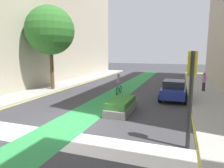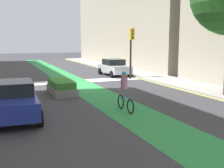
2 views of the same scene
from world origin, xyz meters
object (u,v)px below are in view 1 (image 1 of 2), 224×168
cyclist_in_lane (119,83)px  median_planter (121,106)px  traffic_signal_near_right (191,81)px  street_tree_near (50,31)px  car_blue_right_far (174,90)px  pedestrian_sidewalk_right_a (204,82)px

cyclist_in_lane → median_planter: 5.68m
traffic_signal_near_right → median_planter: 5.81m
street_tree_near → median_planter: street_tree_near is taller
cyclist_in_lane → street_tree_near: bearing=-175.6°
cyclist_in_lane → median_planter: (1.85, -5.34, -0.57)m
cyclist_in_lane → median_planter: size_ratio=0.58×
car_blue_right_far → cyclist_in_lane: bearing=172.8°
traffic_signal_near_right → car_blue_right_far: (-0.84, 8.41, -1.88)m
car_blue_right_far → median_planter: bearing=-122.6°
street_tree_near → median_planter: bearing=-29.3°
traffic_signal_near_right → street_tree_near: (-12.46, 8.51, 3.15)m
cyclist_in_lane → street_tree_near: street_tree_near is taller
street_tree_near → traffic_signal_near_right: bearing=-34.3°
median_planter → pedestrian_sidewalk_right_a: bearing=57.0°
pedestrian_sidewalk_right_a → traffic_signal_near_right: bearing=-98.0°
traffic_signal_near_right → car_blue_right_far: bearing=95.7°
car_blue_right_far → median_planter: 5.62m
traffic_signal_near_right → car_blue_right_far: traffic_signal_near_right is taller
traffic_signal_near_right → median_planter: bearing=136.3°
pedestrian_sidewalk_right_a → cyclist_in_lane: bearing=-156.5°
car_blue_right_far → traffic_signal_near_right: bearing=-84.3°
pedestrian_sidewalk_right_a → median_planter: 10.25m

